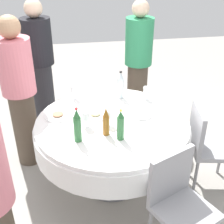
# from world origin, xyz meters

# --- Properties ---
(ground_plane) EXTENTS (10.00, 10.00, 0.00)m
(ground_plane) POSITION_xyz_m (0.00, 0.00, 0.00)
(ground_plane) COLOR gray
(dining_table) EXTENTS (1.43, 1.43, 0.74)m
(dining_table) POSITION_xyz_m (0.00, 0.00, 0.59)
(dining_table) COLOR white
(dining_table) RESTS_ON ground_plane
(bottle_green_far) EXTENTS (0.06, 0.06, 0.28)m
(bottle_green_far) POSITION_xyz_m (-0.29, -0.02, 0.87)
(bottle_green_far) COLOR #2D6B38
(bottle_green_far) RESTS_ON dining_table
(bottle_green_right) EXTENTS (0.06, 0.06, 0.31)m
(bottle_green_right) POSITION_xyz_m (-0.26, 0.32, 0.88)
(bottle_green_right) COLOR #2D6B38
(bottle_green_right) RESTS_ON dining_table
(bottle_amber_outer) EXTENTS (0.06, 0.06, 0.27)m
(bottle_amber_outer) POSITION_xyz_m (-0.21, 0.08, 0.86)
(bottle_amber_outer) COLOR #8C5619
(bottle_amber_outer) RESTS_ON dining_table
(bottle_clear_inner) EXTENTS (0.07, 0.07, 0.29)m
(bottle_clear_inner) POSITION_xyz_m (0.46, -0.17, 0.88)
(bottle_clear_inner) COLOR silver
(bottle_clear_inner) RESTS_ON dining_table
(wine_glass_inner) EXTENTS (0.07, 0.07, 0.15)m
(wine_glass_inner) POSITION_xyz_m (-0.06, 0.24, 0.85)
(wine_glass_inner) COLOR white
(wine_glass_inner) RESTS_ON dining_table
(wine_glass_left) EXTENTS (0.07, 0.07, 0.14)m
(wine_glass_left) POSITION_xyz_m (-0.05, 0.04, 0.84)
(wine_glass_left) COLOR white
(wine_glass_left) RESTS_ON dining_table
(wine_glass_mid) EXTENTS (0.06, 0.06, 0.14)m
(wine_glass_mid) POSITION_xyz_m (0.38, -0.42, 0.84)
(wine_glass_mid) COLOR white
(wine_glass_mid) RESTS_ON dining_table
(wine_glass_south) EXTENTS (0.06, 0.06, 0.14)m
(wine_glass_south) POSITION_xyz_m (0.51, 0.31, 0.84)
(wine_glass_south) COLOR white
(wine_glass_south) RESTS_ON dining_table
(plate_near) EXTENTS (0.23, 0.23, 0.02)m
(plate_near) POSITION_xyz_m (0.07, -0.29, 0.75)
(plate_near) COLOR white
(plate_near) RESTS_ON dining_table
(plate_east) EXTENTS (0.25, 0.25, 0.04)m
(plate_east) POSITION_xyz_m (0.16, 0.49, 0.75)
(plate_east) COLOR white
(plate_east) RESTS_ON dining_table
(plate_rear) EXTENTS (0.23, 0.23, 0.04)m
(plate_rear) POSITION_xyz_m (0.11, 0.14, 0.75)
(plate_rear) COLOR white
(plate_rear) RESTS_ON dining_table
(spoon_right) EXTENTS (0.12, 0.15, 0.00)m
(spoon_right) POSITION_xyz_m (-0.25, 0.49, 0.74)
(spoon_right) COLOR silver
(spoon_right) RESTS_ON dining_table
(knife_outer) EXTENTS (0.14, 0.14, 0.00)m
(knife_outer) POSITION_xyz_m (0.44, 0.16, 0.74)
(knife_outer) COLOR silver
(knife_outer) RESTS_ON dining_table
(person_far) EXTENTS (0.34, 0.34, 1.60)m
(person_far) POSITION_xyz_m (1.18, -0.53, 0.84)
(person_far) COLOR #4C3F33
(person_far) RESTS_ON ground_plane
(person_right) EXTENTS (0.34, 0.34, 1.64)m
(person_right) POSITION_xyz_m (1.17, 0.68, 0.86)
(person_right) COLOR #26262B
(person_right) RESTS_ON ground_plane
(person_inner) EXTENTS (0.34, 0.34, 1.61)m
(person_inner) POSITION_xyz_m (0.53, 0.86, 0.84)
(person_inner) COLOR #4C3F33
(person_inner) RESTS_ON ground_plane
(chair_mid) EXTENTS (0.53, 0.53, 0.87)m
(chair_mid) POSITION_xyz_m (-0.80, -0.36, 0.52)
(chair_mid) COLOR #99999E
(chair_mid) RESTS_ON ground_plane
(chair_south) EXTENTS (0.47, 0.47, 0.87)m
(chair_south) POSITION_xyz_m (-0.16, -0.87, 0.52)
(chair_south) COLOR #99999E
(chair_south) RESTS_ON ground_plane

